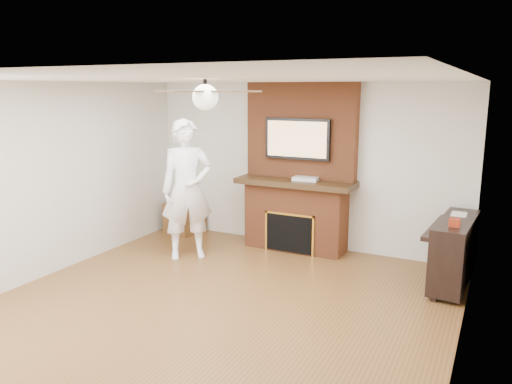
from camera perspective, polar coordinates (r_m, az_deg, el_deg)
The scene contains 12 objects.
room_shell at distance 5.24m, azimuth -5.57°, elevation -1.06°, with size 5.36×5.86×2.86m.
fireplace at distance 7.53m, azimuth 4.79°, elevation 0.90°, with size 1.78×0.64×2.50m.
tv at distance 7.39m, azimuth 4.75°, elevation 6.06°, with size 1.00×0.08×0.60m.
ceiling_fan at distance 5.11m, azimuth -5.82°, elevation 10.84°, with size 1.21×1.21×0.31m.
person at distance 7.15m, azimuth -7.87°, elevation 0.28°, with size 0.73×0.49×2.00m, color white.
side_table at distance 8.57m, azimuth -8.15°, elevation -2.74°, with size 0.62×0.62×0.61m.
piano at distance 6.63m, azimuth 21.67°, elevation -6.22°, with size 0.57×1.33×0.94m.
cable_box at distance 7.36m, azimuth 5.69°, elevation 1.51°, with size 0.36×0.21×0.05m, color silver.
candle_orange at distance 7.60m, azimuth 3.37°, elevation -6.30°, with size 0.07×0.07×0.11m, color red.
candle_green at distance 7.64m, azimuth 3.35°, elevation -6.24°, with size 0.07×0.07×0.10m, color #458133.
candle_cream at distance 7.58m, azimuth 4.46°, elevation -6.42°, with size 0.08×0.08×0.10m, color #FFE5CA.
candle_blue at distance 7.51m, azimuth 4.96°, elevation -6.71°, with size 0.05×0.05×0.07m, color #3958AC.
Camera 1 is at (2.73, -4.32, 2.41)m, focal length 35.00 mm.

